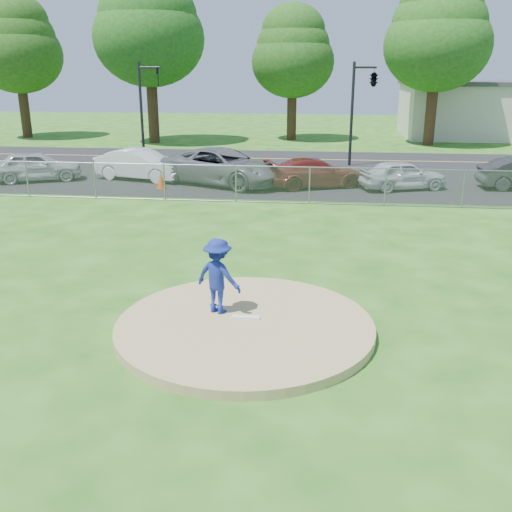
{
  "coord_description": "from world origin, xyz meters",
  "views": [
    {
      "loc": [
        1.5,
        -10.78,
        5.24
      ],
      "look_at": [
        0.0,
        2.0,
        1.0
      ],
      "focal_mm": 40.0,
      "sensor_mm": 36.0,
      "label": 1
    }
  ],
  "objects_px": {
    "traffic_signal_left": "(145,103)",
    "parked_car_gray": "(223,166)",
    "traffic_signal_center": "(372,81)",
    "parked_car_darkred": "(315,173)",
    "tree_far_left": "(16,43)",
    "tree_left": "(148,23)",
    "traffic_cone": "(161,180)",
    "pitcher": "(218,276)",
    "tree_right": "(438,31)",
    "parked_car_silver": "(36,166)",
    "parked_car_white": "(141,164)",
    "commercial_building": "(508,109)",
    "parked_car_pearl": "(403,175)",
    "tree_center": "(293,51)"
  },
  "relations": [
    {
      "from": "traffic_signal_left",
      "to": "parked_car_gray",
      "type": "height_order",
      "value": "traffic_signal_left"
    },
    {
      "from": "traffic_signal_center",
      "to": "parked_car_darkred",
      "type": "xyz_separation_m",
      "value": [
        -2.82,
        -6.5,
        -3.94
      ]
    },
    {
      "from": "tree_far_left",
      "to": "parked_car_darkred",
      "type": "height_order",
      "value": "tree_far_left"
    },
    {
      "from": "tree_left",
      "to": "traffic_cone",
      "type": "height_order",
      "value": "tree_left"
    },
    {
      "from": "pitcher",
      "to": "parked_car_darkred",
      "type": "bearing_deg",
      "value": -73.12
    },
    {
      "from": "tree_right",
      "to": "parked_car_darkred",
      "type": "height_order",
      "value": "tree_right"
    },
    {
      "from": "tree_far_left",
      "to": "parked_car_silver",
      "type": "bearing_deg",
      "value": -61.23
    },
    {
      "from": "traffic_signal_center",
      "to": "parked_car_gray",
      "type": "distance_m",
      "value": 10.25
    },
    {
      "from": "traffic_signal_center",
      "to": "parked_car_silver",
      "type": "relative_size",
      "value": 1.32
    },
    {
      "from": "pitcher",
      "to": "parked_car_white",
      "type": "relative_size",
      "value": 0.36
    },
    {
      "from": "tree_left",
      "to": "pitcher",
      "type": "bearing_deg",
      "value": -71.25
    },
    {
      "from": "tree_right",
      "to": "pitcher",
      "type": "bearing_deg",
      "value": -107.0
    },
    {
      "from": "tree_right",
      "to": "parked_car_silver",
      "type": "bearing_deg",
      "value": -142.2
    },
    {
      "from": "parked_car_darkred",
      "to": "pitcher",
      "type": "bearing_deg",
      "value": 151.33
    },
    {
      "from": "commercial_building",
      "to": "traffic_signal_left",
      "type": "distance_m",
      "value": 29.51
    },
    {
      "from": "pitcher",
      "to": "parked_car_pearl",
      "type": "bearing_deg",
      "value": -87.38
    },
    {
      "from": "parked_car_gray",
      "to": "parked_car_darkred",
      "type": "relative_size",
      "value": 1.33
    },
    {
      "from": "commercial_building",
      "to": "tree_left",
      "type": "xyz_separation_m",
      "value": [
        -27.0,
        -7.0,
        6.08
      ]
    },
    {
      "from": "parked_car_silver",
      "to": "traffic_signal_left",
      "type": "bearing_deg",
      "value": -52.88
    },
    {
      "from": "traffic_cone",
      "to": "parked_car_pearl",
      "type": "height_order",
      "value": "parked_car_pearl"
    },
    {
      "from": "tree_far_left",
      "to": "pitcher",
      "type": "relative_size",
      "value": 6.5
    },
    {
      "from": "parked_car_silver",
      "to": "parked_car_gray",
      "type": "relative_size",
      "value": 0.7
    },
    {
      "from": "traffic_cone",
      "to": "parked_car_darkred",
      "type": "bearing_deg",
      "value": 9.57
    },
    {
      "from": "parked_car_silver",
      "to": "parked_car_pearl",
      "type": "relative_size",
      "value": 1.1
    },
    {
      "from": "tree_far_left",
      "to": "pitcher",
      "type": "bearing_deg",
      "value": -56.7
    },
    {
      "from": "tree_far_left",
      "to": "traffic_signal_center",
      "type": "height_order",
      "value": "tree_far_left"
    },
    {
      "from": "commercial_building",
      "to": "parked_car_silver",
      "type": "bearing_deg",
      "value": -141.48
    },
    {
      "from": "tree_left",
      "to": "pitcher",
      "type": "relative_size",
      "value": 7.59
    },
    {
      "from": "commercial_building",
      "to": "traffic_cone",
      "type": "bearing_deg",
      "value": -132.65
    },
    {
      "from": "parked_car_white",
      "to": "parked_car_gray",
      "type": "height_order",
      "value": "parked_car_gray"
    },
    {
      "from": "tree_far_left",
      "to": "parked_car_silver",
      "type": "relative_size",
      "value": 2.53
    },
    {
      "from": "parked_car_gray",
      "to": "tree_right",
      "type": "bearing_deg",
      "value": -12.17
    },
    {
      "from": "parked_car_white",
      "to": "commercial_building",
      "type": "bearing_deg",
      "value": -32.5
    },
    {
      "from": "parked_car_darkred",
      "to": "parked_car_pearl",
      "type": "distance_m",
      "value": 3.96
    },
    {
      "from": "parked_car_silver",
      "to": "traffic_cone",
      "type": "bearing_deg",
      "value": -123.88
    },
    {
      "from": "tree_left",
      "to": "traffic_signal_center",
      "type": "bearing_deg",
      "value": -31.02
    },
    {
      "from": "commercial_building",
      "to": "parked_car_gray",
      "type": "relative_size",
      "value": 2.71
    },
    {
      "from": "parked_car_white",
      "to": "parked_car_pearl",
      "type": "height_order",
      "value": "parked_car_white"
    },
    {
      "from": "pitcher",
      "to": "parked_car_silver",
      "type": "distance_m",
      "value": 19.0
    },
    {
      "from": "traffic_signal_center",
      "to": "parked_car_darkred",
      "type": "distance_m",
      "value": 8.11
    },
    {
      "from": "tree_left",
      "to": "parked_car_darkred",
      "type": "height_order",
      "value": "tree_left"
    },
    {
      "from": "tree_far_left",
      "to": "parked_car_white",
      "type": "distance_m",
      "value": 23.01
    },
    {
      "from": "tree_right",
      "to": "parked_car_silver",
      "type": "height_order",
      "value": "tree_right"
    },
    {
      "from": "tree_right",
      "to": "traffic_cone",
      "type": "relative_size",
      "value": 15.27
    },
    {
      "from": "parked_car_silver",
      "to": "tree_left",
      "type": "bearing_deg",
      "value": -29.19
    },
    {
      "from": "tree_far_left",
      "to": "parked_car_pearl",
      "type": "xyz_separation_m",
      "value": [
        27.11,
        -17.59,
        -6.39
      ]
    },
    {
      "from": "parked_car_silver",
      "to": "parked_car_white",
      "type": "bearing_deg",
      "value": -103.48
    },
    {
      "from": "tree_center",
      "to": "traffic_cone",
      "type": "relative_size",
      "value": 12.92
    },
    {
      "from": "tree_left",
      "to": "parked_car_gray",
      "type": "distance_m",
      "value": 18.74
    },
    {
      "from": "tree_left",
      "to": "parked_car_pearl",
      "type": "height_order",
      "value": "tree_left"
    }
  ]
}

